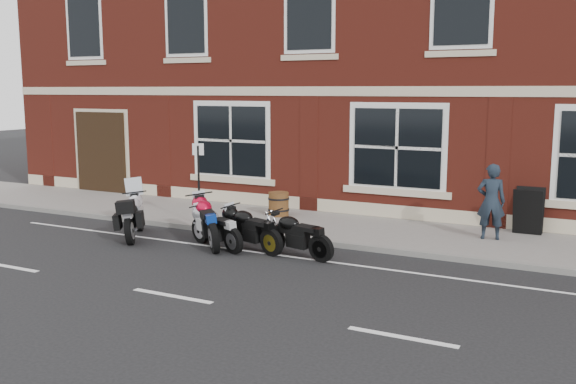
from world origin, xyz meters
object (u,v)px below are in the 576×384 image
barrel_planter (279,204)px  moto_sport_red (209,220)px  moto_touring_silver (136,214)px  parking_sign (199,178)px  moto_sport_black (250,228)px  moto_naked_black (296,233)px  moto_sport_silver (216,226)px  a_board_sign (529,211)px  pedestrian_left (491,201)px

barrel_planter → moto_sport_red: bearing=-92.2°
moto_touring_silver → moto_sport_red: bearing=-27.3°
barrel_planter → parking_sign: 2.42m
moto_sport_black → barrel_planter: moto_sport_black is taller
moto_sport_black → moto_naked_black: bearing=-73.0°
moto_sport_silver → a_board_sign: 7.22m
moto_touring_silver → moto_sport_red: size_ratio=1.06×
moto_sport_silver → a_board_sign: bearing=-33.0°
moto_naked_black → barrel_planter: 3.78m
parking_sign → pedestrian_left: bearing=-5.3°
moto_sport_silver → parking_sign: (-1.42, 1.39, 0.81)m
pedestrian_left → moto_sport_black: bearing=20.0°
a_board_sign → barrel_planter: (-6.19, -0.74, -0.23)m
moto_sport_black → parking_sign: 2.62m
moto_sport_red → barrel_planter: size_ratio=2.68×
moto_sport_silver → parking_sign: parking_sign is taller
moto_touring_silver → moto_naked_black: 4.16m
moto_touring_silver → parking_sign: (0.85, 1.37, 0.74)m
moto_touring_silver → pedestrian_left: size_ratio=1.05×
pedestrian_left → moto_naked_black: bearing=28.0°
a_board_sign → parking_sign: size_ratio=0.53×
a_board_sign → parking_sign: bearing=-160.8°
a_board_sign → barrel_planter: a_board_sign is taller
moto_sport_red → barrel_planter: 3.13m
moto_sport_red → moto_sport_silver: moto_sport_red is taller
moto_touring_silver → a_board_sign: (8.26, 4.02, 0.11)m
moto_sport_black → moto_sport_silver: (-0.77, -0.16, -0.02)m
moto_naked_black → moto_sport_red: bearing=103.5°
moto_touring_silver → barrel_planter: 3.88m
moto_sport_red → barrel_planter: bearing=44.1°
moto_sport_red → moto_sport_silver: size_ratio=0.96×
moto_touring_silver → moto_sport_silver: 2.27m
barrel_planter → parking_sign: bearing=-122.5°
pedestrian_left → parking_sign: bearing=1.3°
a_board_sign → parking_sign: (-7.40, -2.65, 0.63)m
pedestrian_left → a_board_sign: 1.23m
pedestrian_left → moto_touring_silver: bearing=9.3°
moto_sport_silver → moto_naked_black: moto_naked_black is taller
moto_touring_silver → moto_sport_red: 1.96m
barrel_planter → pedestrian_left: bearing=-2.3°
moto_sport_red → parking_sign: (-1.10, 1.21, 0.72)m
moto_sport_silver → moto_naked_black: (1.89, 0.14, 0.01)m
moto_naked_black → moto_sport_silver: bearing=108.6°
moto_sport_black → moto_sport_silver: 0.78m
moto_touring_silver → moto_sport_black: 3.04m
moto_naked_black → parking_sign: 3.62m
pedestrian_left → a_board_sign: pedestrian_left is taller
moto_sport_red → moto_naked_black: (2.20, -0.03, -0.08)m
parking_sign → moto_sport_black: bearing=-48.7°
barrel_planter → parking_sign: parking_sign is taller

